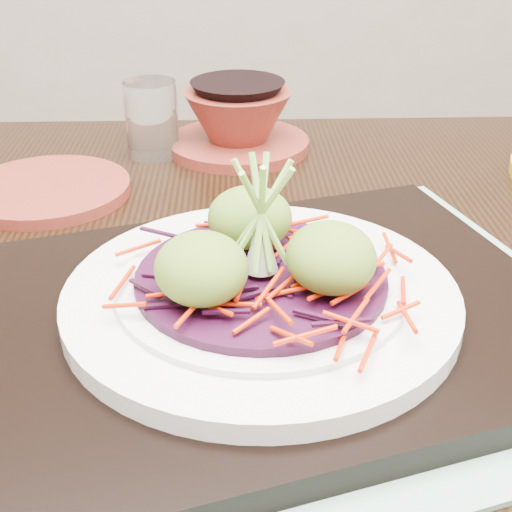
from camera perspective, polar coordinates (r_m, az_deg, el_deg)
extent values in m
cube|color=black|center=(0.59, 1.46, -3.90)|extent=(1.37, 1.01, 0.04)
cube|color=#80A591|center=(0.52, 0.38, -6.02)|extent=(0.54, 0.45, 0.00)
cube|color=black|center=(0.51, 0.38, -4.95)|extent=(0.47, 0.38, 0.02)
cylinder|color=silver|center=(0.50, 0.39, -3.33)|extent=(0.28, 0.28, 0.01)
cylinder|color=silver|center=(0.50, 0.39, -2.41)|extent=(0.20, 0.20, 0.01)
cylinder|color=#320A22|center=(0.49, 0.40, -1.78)|extent=(0.17, 0.17, 0.01)
ellipsoid|color=olive|center=(0.46, -4.35, -1.05)|extent=(0.07, 0.07, 0.05)
ellipsoid|color=olive|center=(0.47, 6.03, -0.16)|extent=(0.07, 0.07, 0.05)
ellipsoid|color=olive|center=(0.52, -0.46, 3.04)|extent=(0.07, 0.07, 0.05)
cylinder|color=maroon|center=(0.76, -16.37, 5.11)|extent=(0.23, 0.23, 0.01)
cylinder|color=white|center=(0.84, -8.34, 10.81)|extent=(0.06, 0.06, 0.09)
cylinder|color=maroon|center=(0.86, -1.43, 8.95)|extent=(0.20, 0.20, 0.01)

